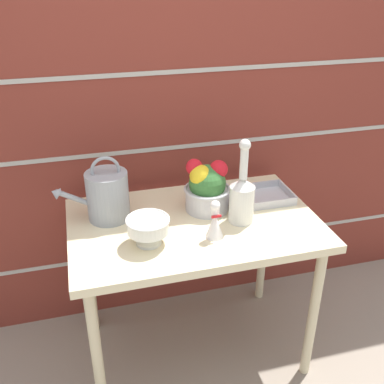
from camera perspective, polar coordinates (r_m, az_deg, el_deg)
name	(u,v)px	position (r m, az deg, el deg)	size (l,w,h in m)	color
ground_plane	(194,347)	(2.38, 0.22, -19.07)	(12.00, 12.00, 0.00)	gray
brick_wall	(170,109)	(2.15, -2.82, 10.52)	(3.60, 0.08, 2.20)	maroon
patio_table	(194,237)	(1.95, 0.26, -5.74)	(1.05, 0.67, 0.74)	beige
watering_can	(107,195)	(1.91, -10.76, -0.38)	(0.32, 0.18, 0.28)	#93999E
crystal_pedestal_bowl	(148,226)	(1.73, -5.61, -4.37)	(0.17, 0.17, 0.11)	silver
flower_planter	(207,187)	(1.94, 1.89, 0.61)	(0.20, 0.20, 0.24)	#BCBCC1
glass_decanter	(242,196)	(1.86, 6.37, -0.47)	(0.11, 0.11, 0.37)	silver
figurine_vase	(215,222)	(1.77, 2.91, -3.88)	(0.07, 0.07, 0.16)	white
wire_tray	(259,197)	(2.09, 8.53, -0.68)	(0.29, 0.19, 0.04)	#B7B7BC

